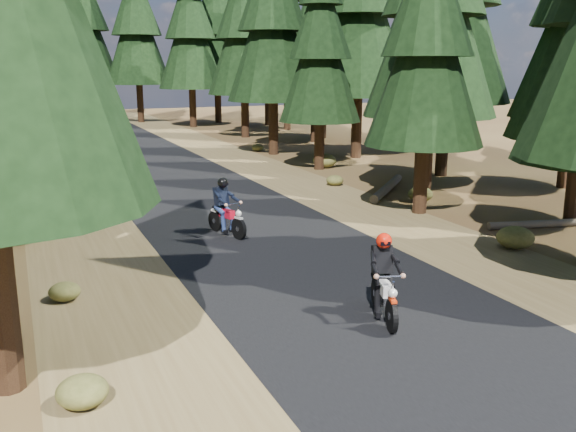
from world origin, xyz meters
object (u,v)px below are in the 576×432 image
object	(u,v)px
rider_follow	(227,217)
log_near	(387,188)
rider_lead	(384,292)
log_far	(556,223)

from	to	relation	value
rider_follow	log_near	bearing A→B (deg)	-170.10
log_near	rider_follow	world-z (taller)	rider_follow
rider_lead	rider_follow	world-z (taller)	rider_lead
log_near	log_far	distance (m)	7.03
log_near	rider_follow	distance (m)	8.62
log_far	rider_follow	bearing A→B (deg)	175.68
log_near	rider_follow	xyz separation A→B (m)	(-7.74, -3.78, 0.40)
rider_follow	log_far	bearing A→B (deg)	146.35
log_far	rider_lead	size ratio (longest dim) A/B	2.24
rider_lead	log_far	bearing A→B (deg)	-136.20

